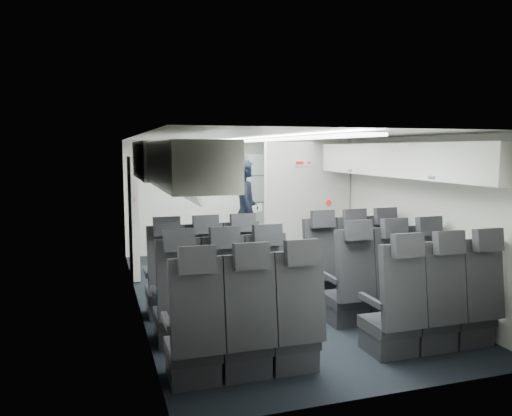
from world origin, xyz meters
TOP-DOWN VIEW (x-y plane):
  - cabin_shell at (0.00, 0.00)m, footprint 3.41×6.01m
  - seat_row_front at (-0.00, -0.53)m, footprint 3.33×0.56m
  - seat_row_mid at (-0.00, -1.43)m, footprint 3.33×0.56m
  - seat_row_rear at (-0.00, -2.33)m, footprint 3.33×0.56m
  - overhead_bin_left_rear at (-1.40, -2.00)m, footprint 0.53×1.80m
  - overhead_bin_left_front_open at (-1.44, -0.25)m, footprint 0.64×1.70m
  - overhead_bin_right_rear at (1.40, -2.00)m, footprint 0.53×1.80m
  - overhead_bin_right_front at (1.40, -0.25)m, footprint 0.53×1.70m
  - bulkhead_partition at (0.98, 0.80)m, footprint 1.40×0.15m
  - galley_unit at (0.95, 2.72)m, footprint 0.85×0.52m
  - boarding_door at (-1.64, 1.55)m, footprint 0.12×1.27m
  - flight_attendant at (0.21, 1.66)m, footprint 0.56×0.74m
  - carry_on_bag at (-1.42, -0.42)m, footprint 0.44×0.36m
  - papers at (0.40, 1.61)m, footprint 0.18×0.04m

SIDE VIEW (x-z plane):
  - seat_row_front at x=0.00m, z-range -0.21..1.02m
  - seat_row_mid at x=0.00m, z-range -0.21..1.02m
  - seat_row_rear at x=0.00m, z-range -0.21..1.02m
  - flight_attendant at x=0.21m, z-range 0.00..1.82m
  - galley_unit at x=0.95m, z-range 0.00..1.90m
  - boarding_door at x=-1.64m, z-range 0.02..1.88m
  - papers at x=0.40m, z-range 0.93..1.06m
  - bulkhead_partition at x=0.98m, z-range 0.01..2.14m
  - cabin_shell at x=0.00m, z-range 0.04..2.21m
  - overhead_bin_left_front_open at x=-1.44m, z-range 1.38..2.10m
  - carry_on_bag at x=-1.42m, z-range 1.68..1.91m
  - overhead_bin_right_front at x=1.40m, z-range 1.66..2.06m
  - overhead_bin_left_rear at x=-1.40m, z-range 1.66..2.06m
  - overhead_bin_right_rear at x=1.40m, z-range 1.66..2.06m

